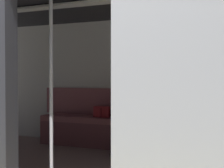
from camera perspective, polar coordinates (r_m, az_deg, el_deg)
train_car at (r=3.50m, az=-0.62°, el=6.98°), size 6.40×2.78×2.18m
bench_seat at (r=4.52m, az=4.92°, el=-8.18°), size 3.25×0.44×0.48m
person_seated at (r=4.46m, az=3.54°, el=-4.06°), size 0.55×0.68×1.20m
handbag at (r=4.71m, az=-1.85°, el=-5.38°), size 0.26×0.15×0.17m
book at (r=4.48m, az=8.12°, el=-6.64°), size 0.24×0.26×0.03m
grab_pole_door at (r=3.01m, az=-11.71°, el=-0.34°), size 0.04×0.04×2.04m
grab_pole_far at (r=2.76m, az=3.69°, el=-0.45°), size 0.04×0.04×2.04m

